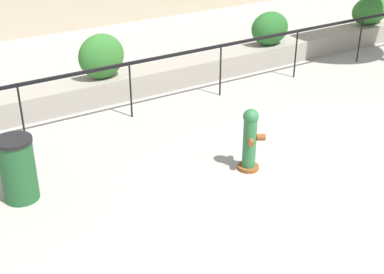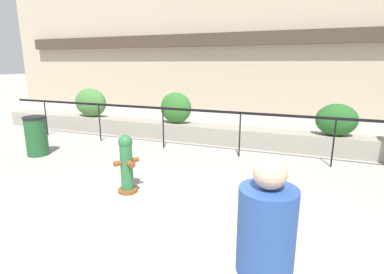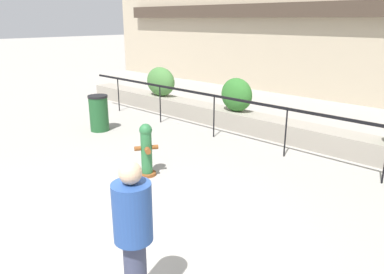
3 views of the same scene
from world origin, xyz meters
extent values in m
plane|color=#9E9991|center=(0.00, 0.00, 0.00)|extent=(120.00, 120.00, 0.00)
cube|color=gray|center=(0.00, 6.00, 0.25)|extent=(18.00, 0.70, 0.50)
cube|color=black|center=(0.00, 4.90, 1.12)|extent=(15.00, 0.05, 0.06)
cylinder|color=black|center=(-6.43, 4.90, 0.57)|extent=(0.04, 0.04, 1.15)
cylinder|color=black|center=(-4.29, 4.90, 0.57)|extent=(0.04, 0.04, 1.15)
cylinder|color=black|center=(-2.14, 4.90, 0.57)|extent=(0.04, 0.04, 1.15)
cylinder|color=black|center=(0.00, 4.90, 0.57)|extent=(0.04, 0.04, 1.15)
ellipsoid|color=#427538|center=(-5.50, 6.00, 0.99)|extent=(1.20, 0.67, 0.98)
ellipsoid|color=#2D6B28|center=(-2.26, 6.00, 0.98)|extent=(0.99, 0.62, 0.95)
cylinder|color=brown|center=(-1.42, 2.01, 0.03)|extent=(0.48, 0.48, 0.06)
cylinder|color=#286638|center=(-1.42, 2.01, 0.48)|extent=(0.30, 0.30, 0.85)
sphere|color=#286638|center=(-1.42, 2.01, 0.95)|extent=(0.25, 0.25, 0.25)
cylinder|color=brown|center=(-1.27, 1.92, 0.59)|extent=(0.18, 0.17, 0.11)
cylinder|color=brown|center=(-1.51, 1.86, 0.59)|extent=(0.14, 0.15, 0.09)
cylinder|color=brown|center=(-1.33, 2.16, 0.59)|extent=(0.14, 0.15, 0.09)
cylinder|color=#26478C|center=(1.36, -0.42, 1.19)|extent=(0.57, 0.57, 0.62)
sphere|color=#D6AD89|center=(1.36, -0.42, 1.61)|extent=(0.23, 0.23, 0.23)
cylinder|color=#1E5128|center=(-4.86, 3.12, 0.47)|extent=(0.52, 0.52, 0.95)
cylinder|color=black|center=(-4.86, 3.12, 0.98)|extent=(0.55, 0.55, 0.06)
camera|label=1|loc=(-6.28, -4.02, 4.50)|focal=50.00mm
camera|label=2|loc=(1.56, -2.32, 2.31)|focal=28.00mm
camera|label=3|loc=(4.09, -2.40, 3.03)|focal=35.00mm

